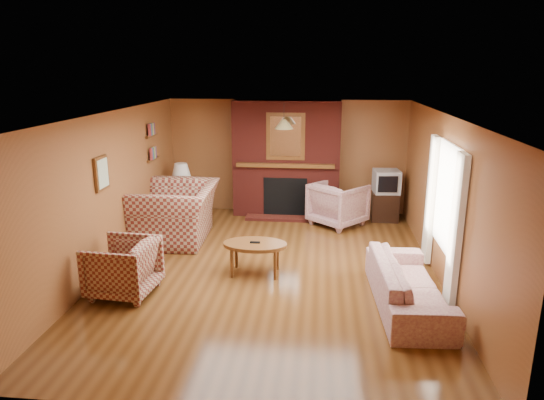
# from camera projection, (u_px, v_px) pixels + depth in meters

# --- Properties ---
(floor) EXTENTS (6.50, 6.50, 0.00)m
(floor) POSITION_uv_depth(u_px,v_px,m) (271.00, 270.00, 7.53)
(floor) COLOR #4B2A10
(floor) RESTS_ON ground
(ceiling) EXTENTS (6.50, 6.50, 0.00)m
(ceiling) POSITION_uv_depth(u_px,v_px,m) (271.00, 114.00, 6.89)
(ceiling) COLOR white
(ceiling) RESTS_ON wall_back
(wall_back) EXTENTS (6.50, 0.00, 6.50)m
(wall_back) POSITION_uv_depth(u_px,v_px,m) (287.00, 157.00, 10.33)
(wall_back) COLOR #9B5B30
(wall_back) RESTS_ON floor
(wall_front) EXTENTS (6.50, 0.00, 6.50)m
(wall_front) POSITION_uv_depth(u_px,v_px,m) (232.00, 294.00, 4.10)
(wall_front) COLOR #9B5B30
(wall_front) RESTS_ON floor
(wall_left) EXTENTS (0.00, 6.50, 6.50)m
(wall_left) POSITION_uv_depth(u_px,v_px,m) (110.00, 191.00, 7.46)
(wall_left) COLOR #9B5B30
(wall_left) RESTS_ON floor
(wall_right) EXTENTS (0.00, 6.50, 6.50)m
(wall_right) POSITION_uv_depth(u_px,v_px,m) (444.00, 200.00, 6.97)
(wall_right) COLOR #9B5B30
(wall_right) RESTS_ON floor
(fireplace) EXTENTS (2.20, 0.82, 2.40)m
(fireplace) POSITION_uv_depth(u_px,v_px,m) (286.00, 160.00, 10.08)
(fireplace) COLOR #5A1913
(fireplace) RESTS_ON floor
(window_right) EXTENTS (0.10, 1.85, 2.00)m
(window_right) POSITION_uv_depth(u_px,v_px,m) (443.00, 209.00, 6.80)
(window_right) COLOR silver
(window_right) RESTS_ON wall_right
(bookshelf) EXTENTS (0.09, 0.55, 0.71)m
(bookshelf) POSITION_uv_depth(u_px,v_px,m) (153.00, 143.00, 9.15)
(bookshelf) COLOR #603216
(bookshelf) RESTS_ON wall_left
(botanical_print) EXTENTS (0.05, 0.40, 0.50)m
(botanical_print) POSITION_uv_depth(u_px,v_px,m) (102.00, 173.00, 7.08)
(botanical_print) COLOR #603216
(botanical_print) RESTS_ON wall_left
(pendant_light) EXTENTS (0.36, 0.36, 0.48)m
(pendant_light) POSITION_uv_depth(u_px,v_px,m) (284.00, 124.00, 9.21)
(pendant_light) COLOR black
(pendant_light) RESTS_ON ceiling
(plaid_loveseat) EXTENTS (1.43, 1.62, 1.02)m
(plaid_loveseat) POSITION_uv_depth(u_px,v_px,m) (177.00, 213.00, 8.74)
(plaid_loveseat) COLOR #5E1F18
(plaid_loveseat) RESTS_ON floor
(plaid_armchair) EXTENTS (0.93, 0.90, 0.78)m
(plaid_armchair) POSITION_uv_depth(u_px,v_px,m) (123.00, 267.00, 6.65)
(plaid_armchair) COLOR #5E1F18
(plaid_armchair) RESTS_ON floor
(floral_sofa) EXTENTS (0.92, 2.12, 0.61)m
(floral_sofa) POSITION_uv_depth(u_px,v_px,m) (408.00, 284.00, 6.34)
(floral_sofa) COLOR beige
(floral_sofa) RESTS_ON floor
(floral_armchair) EXTENTS (1.30, 1.31, 0.85)m
(floral_armchair) POSITION_uv_depth(u_px,v_px,m) (338.00, 204.00, 9.60)
(floral_armchair) COLOR beige
(floral_armchair) RESTS_ON floor
(coffee_table) EXTENTS (0.97, 0.60, 0.52)m
(coffee_table) POSITION_uv_depth(u_px,v_px,m) (255.00, 247.00, 7.30)
(coffee_table) COLOR #603216
(coffee_table) RESTS_ON floor
(side_table) EXTENTS (0.42, 0.42, 0.53)m
(side_table) POSITION_uv_depth(u_px,v_px,m) (183.00, 206.00, 10.02)
(side_table) COLOR #603216
(side_table) RESTS_ON floor
(table_lamp) EXTENTS (0.39, 0.39, 0.64)m
(table_lamp) POSITION_uv_depth(u_px,v_px,m) (181.00, 177.00, 9.85)
(table_lamp) COLOR white
(table_lamp) RESTS_ON side_table
(tv_stand) EXTENTS (0.55, 0.50, 0.58)m
(tv_stand) POSITION_uv_depth(u_px,v_px,m) (385.00, 206.00, 9.94)
(tv_stand) COLOR black
(tv_stand) RESTS_ON floor
(crt_tv) EXTENTS (0.54, 0.54, 0.46)m
(crt_tv) POSITION_uv_depth(u_px,v_px,m) (386.00, 181.00, 9.79)
(crt_tv) COLOR #A4A7AB
(crt_tv) RESTS_ON tv_stand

